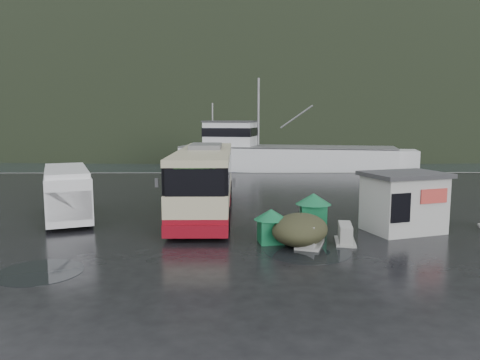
{
  "coord_description": "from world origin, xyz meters",
  "views": [
    {
      "loc": [
        1.59,
        -19.72,
        4.7
      ],
      "look_at": [
        1.84,
        2.72,
        1.7
      ],
      "focal_mm": 35.0,
      "sensor_mm": 36.0,
      "label": 1
    }
  ],
  "objects_px": {
    "white_van": "(68,219)",
    "dome_tent": "(300,244)",
    "ticket_kiosk": "(402,231)",
    "jersey_barrier_a": "(345,243)",
    "fishing_trawler": "(286,165)",
    "jersey_barrier_b": "(310,245)",
    "waste_bin_right": "(271,243)",
    "waste_bin_left": "(313,228)",
    "coach_bus": "(205,212)"
  },
  "relations": [
    {
      "from": "white_van",
      "to": "dome_tent",
      "type": "relative_size",
      "value": 2.0
    },
    {
      "from": "ticket_kiosk",
      "to": "jersey_barrier_a",
      "type": "height_order",
      "value": "ticket_kiosk"
    },
    {
      "from": "white_van",
      "to": "fishing_trawler",
      "type": "bearing_deg",
      "value": 41.51
    },
    {
      "from": "jersey_barrier_a",
      "to": "jersey_barrier_b",
      "type": "distance_m",
      "value": 1.42
    },
    {
      "from": "white_van",
      "to": "dome_tent",
      "type": "distance_m",
      "value": 11.2
    },
    {
      "from": "dome_tent",
      "to": "jersey_barrier_b",
      "type": "height_order",
      "value": "dome_tent"
    },
    {
      "from": "waste_bin_right",
      "to": "jersey_barrier_a",
      "type": "relative_size",
      "value": 0.9
    },
    {
      "from": "waste_bin_left",
      "to": "dome_tent",
      "type": "height_order",
      "value": "waste_bin_left"
    },
    {
      "from": "waste_bin_right",
      "to": "fishing_trawler",
      "type": "relative_size",
      "value": 0.05
    },
    {
      "from": "dome_tent",
      "to": "jersey_barrier_b",
      "type": "distance_m",
      "value": 0.4
    },
    {
      "from": "waste_bin_left",
      "to": "waste_bin_right",
      "type": "xyz_separation_m",
      "value": [
        -1.98,
        -2.3,
        0.0
      ]
    },
    {
      "from": "waste_bin_left",
      "to": "dome_tent",
      "type": "distance_m",
      "value": 2.66
    },
    {
      "from": "waste_bin_left",
      "to": "fishing_trawler",
      "type": "relative_size",
      "value": 0.06
    },
    {
      "from": "ticket_kiosk",
      "to": "fishing_trawler",
      "type": "height_order",
      "value": "fishing_trawler"
    },
    {
      "from": "dome_tent",
      "to": "fishing_trawler",
      "type": "distance_m",
      "value": 30.0
    },
    {
      "from": "coach_bus",
      "to": "jersey_barrier_a",
      "type": "relative_size",
      "value": 8.28
    },
    {
      "from": "white_van",
      "to": "waste_bin_right",
      "type": "distance_m",
      "value": 10.16
    },
    {
      "from": "dome_tent",
      "to": "jersey_barrier_a",
      "type": "height_order",
      "value": "dome_tent"
    },
    {
      "from": "coach_bus",
      "to": "dome_tent",
      "type": "bearing_deg",
      "value": -57.28
    },
    {
      "from": "white_van",
      "to": "ticket_kiosk",
      "type": "relative_size",
      "value": 1.83
    },
    {
      "from": "white_van",
      "to": "jersey_barrier_a",
      "type": "bearing_deg",
      "value": -41.42
    },
    {
      "from": "waste_bin_left",
      "to": "jersey_barrier_b",
      "type": "height_order",
      "value": "waste_bin_left"
    },
    {
      "from": "waste_bin_left",
      "to": "jersey_barrier_b",
      "type": "bearing_deg",
      "value": -101.6
    },
    {
      "from": "jersey_barrier_a",
      "to": "waste_bin_left",
      "type": "bearing_deg",
      "value": 109.48
    },
    {
      "from": "coach_bus",
      "to": "jersey_barrier_a",
      "type": "xyz_separation_m",
      "value": [
        5.66,
        -5.95,
        0.0
      ]
    },
    {
      "from": "coach_bus",
      "to": "waste_bin_left",
      "type": "bearing_deg",
      "value": -36.69
    },
    {
      "from": "dome_tent",
      "to": "fishing_trawler",
      "type": "bearing_deg",
      "value": 84.71
    },
    {
      "from": "fishing_trawler",
      "to": "jersey_barrier_a",
      "type": "bearing_deg",
      "value": -79.3
    },
    {
      "from": "white_van",
      "to": "jersey_barrier_b",
      "type": "bearing_deg",
      "value": -45.3
    },
    {
      "from": "ticket_kiosk",
      "to": "coach_bus",
      "type": "bearing_deg",
      "value": 135.85
    },
    {
      "from": "waste_bin_right",
      "to": "fishing_trawler",
      "type": "distance_m",
      "value": 29.92
    },
    {
      "from": "white_van",
      "to": "fishing_trawler",
      "type": "xyz_separation_m",
      "value": [
        13.01,
        25.32,
        0.0
      ]
    },
    {
      "from": "white_van",
      "to": "ticket_kiosk",
      "type": "xyz_separation_m",
      "value": [
        14.8,
        -2.6,
        0.0
      ]
    },
    {
      "from": "coach_bus",
      "to": "jersey_barrier_b",
      "type": "height_order",
      "value": "coach_bus"
    },
    {
      "from": "white_van",
      "to": "waste_bin_left",
      "type": "height_order",
      "value": "white_van"
    },
    {
      "from": "jersey_barrier_a",
      "to": "fishing_trawler",
      "type": "distance_m",
      "value": 29.73
    },
    {
      "from": "fishing_trawler",
      "to": "white_van",
      "type": "bearing_deg",
      "value": -104.51
    },
    {
      "from": "coach_bus",
      "to": "ticket_kiosk",
      "type": "bearing_deg",
      "value": -26.08
    },
    {
      "from": "waste_bin_right",
      "to": "jersey_barrier_a",
      "type": "distance_m",
      "value": 2.81
    },
    {
      "from": "coach_bus",
      "to": "white_van",
      "type": "bearing_deg",
      "value": -166.01
    },
    {
      "from": "fishing_trawler",
      "to": "waste_bin_right",
      "type": "bearing_deg",
      "value": -84.68
    },
    {
      "from": "jersey_barrier_a",
      "to": "ticket_kiosk",
      "type": "bearing_deg",
      "value": 32.5
    },
    {
      "from": "ticket_kiosk",
      "to": "fishing_trawler",
      "type": "bearing_deg",
      "value": 75.68
    },
    {
      "from": "coach_bus",
      "to": "waste_bin_left",
      "type": "xyz_separation_m",
      "value": [
        4.83,
        -3.61,
        0.0
      ]
    },
    {
      "from": "waste_bin_right",
      "to": "jersey_barrier_a",
      "type": "xyz_separation_m",
      "value": [
        2.81,
        -0.04,
        0.0
      ]
    },
    {
      "from": "jersey_barrier_a",
      "to": "coach_bus",
      "type": "bearing_deg",
      "value": 133.52
    },
    {
      "from": "waste_bin_right",
      "to": "dome_tent",
      "type": "xyz_separation_m",
      "value": [
        1.06,
        -0.2,
        0.0
      ]
    },
    {
      "from": "coach_bus",
      "to": "dome_tent",
      "type": "distance_m",
      "value": 7.26
    },
    {
      "from": "jersey_barrier_b",
      "to": "ticket_kiosk",
      "type": "bearing_deg",
      "value": 26.87
    },
    {
      "from": "jersey_barrier_a",
      "to": "white_van",
      "type": "bearing_deg",
      "value": 159.88
    }
  ]
}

